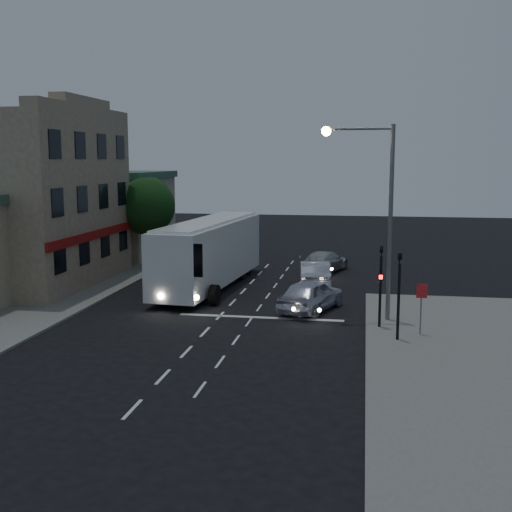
% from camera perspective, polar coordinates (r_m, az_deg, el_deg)
% --- Properties ---
extents(ground, '(120.00, 120.00, 0.00)m').
position_cam_1_polar(ground, '(29.52, -4.08, -6.25)').
color(ground, black).
extents(sidewalk_far, '(12.00, 50.00, 0.12)m').
position_cam_1_polar(sidewalk_far, '(41.53, -19.07, -2.28)').
color(sidewalk_far, slate).
rests_on(sidewalk_far, ground).
extents(road_markings, '(8.00, 30.55, 0.01)m').
position_cam_1_polar(road_markings, '(32.39, -0.47, -4.88)').
color(road_markings, silver).
rests_on(road_markings, ground).
extents(tour_bus, '(3.80, 13.29, 4.02)m').
position_cam_1_polar(tour_bus, '(37.98, -4.14, 0.43)').
color(tour_bus, white).
rests_on(tour_bus, ground).
extents(car_suv, '(3.41, 5.16, 1.63)m').
position_cam_1_polar(car_suv, '(32.32, 4.91, -3.47)').
color(car_suv, silver).
rests_on(car_suv, ground).
extents(car_sedan_a, '(2.22, 5.02, 1.60)m').
position_cam_1_polar(car_sedan_a, '(38.16, 5.24, -1.64)').
color(car_sedan_a, '#B4B3C1').
rests_on(car_sedan_a, ground).
extents(car_sedan_b, '(3.32, 5.28, 1.43)m').
position_cam_1_polar(car_sedan_b, '(43.61, 6.13, -0.49)').
color(car_sedan_b, '#B2B3B7').
rests_on(car_sedan_b, ground).
extents(traffic_signal_main, '(0.25, 0.35, 4.10)m').
position_cam_1_polar(traffic_signal_main, '(28.95, 11.03, -1.77)').
color(traffic_signal_main, black).
rests_on(traffic_signal_main, sidewalk_near).
extents(traffic_signal_side, '(0.18, 0.15, 4.10)m').
position_cam_1_polar(traffic_signal_side, '(27.03, 12.60, -2.55)').
color(traffic_signal_side, black).
rests_on(traffic_signal_side, sidewalk_near).
extents(regulatory_sign, '(0.45, 0.12, 2.20)m').
position_cam_1_polar(regulatory_sign, '(28.21, 14.48, -3.87)').
color(regulatory_sign, slate).
rests_on(regulatory_sign, sidewalk_near).
extents(streetlight, '(3.32, 0.44, 9.00)m').
position_cam_1_polar(streetlight, '(29.96, 10.66, 4.97)').
color(streetlight, slate).
rests_on(streetlight, sidewalk_near).
extents(main_building, '(10.12, 12.00, 11.00)m').
position_cam_1_polar(main_building, '(41.39, -20.58, 4.73)').
color(main_building, '#7D6D5B').
rests_on(main_building, sidewalk_far).
extents(low_building_north, '(9.40, 9.40, 6.50)m').
position_cam_1_polar(low_building_north, '(52.03, -13.40, 3.76)').
color(low_building_north, gray).
rests_on(low_building_north, sidewalk_far).
extents(street_tree, '(4.00, 4.00, 6.20)m').
position_cam_1_polar(street_tree, '(45.40, -9.73, 4.61)').
color(street_tree, black).
rests_on(street_tree, sidewalk_far).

